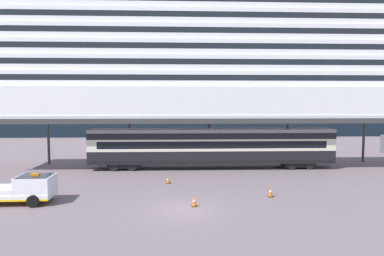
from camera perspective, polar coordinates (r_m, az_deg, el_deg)
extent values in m
plane|color=#65575E|center=(21.90, -1.54, -13.73)|extent=(400.00, 400.00, 0.00)
cube|color=black|center=(77.40, -8.16, 0.37)|extent=(149.84, 22.30, 3.00)
cube|color=white|center=(77.22, -8.20, 4.08)|extent=(149.84, 22.30, 7.01)
cube|color=white|center=(77.37, -8.24, 7.86)|extent=(137.85, 20.52, 3.18)
cube|color=black|center=(67.26, -9.16, 8.52)|extent=(131.86, 0.12, 1.15)
cube|color=white|center=(77.64, -8.27, 10.20)|extent=(132.34, 19.70, 3.18)
cube|color=black|center=(67.98, -9.15, 11.17)|extent=(126.58, 0.12, 1.15)
cube|color=white|center=(78.03, -8.30, 12.53)|extent=(126.82, 18.88, 3.18)
cube|color=black|center=(68.83, -9.14, 13.76)|extent=(121.31, 0.12, 1.15)
cube|color=white|center=(78.55, -8.32, 14.83)|extent=(121.31, 18.05, 3.18)
cube|color=black|center=(69.83, -9.13, 16.29)|extent=(116.04, 0.12, 1.15)
cube|color=white|center=(79.19, -8.35, 17.09)|extent=(115.80, 17.23, 3.18)
cube|color=black|center=(70.95, -9.12, 18.73)|extent=(110.76, 0.12, 1.15)
cube|color=white|center=(79.96, -8.38, 19.32)|extent=(110.28, 16.41, 3.18)
cube|color=#BCBCBC|center=(34.91, 3.33, 2.06)|extent=(44.59, 6.08, 0.25)
cube|color=#363636|center=(32.01, 3.83, 1.18)|extent=(44.59, 0.20, 0.50)
cylinder|color=#363636|center=(40.26, -23.27, -1.93)|extent=(0.28, 0.28, 5.29)
cylinder|color=#363636|center=(37.99, -10.61, -2.01)|extent=(0.28, 0.28, 5.29)
cylinder|color=#363636|center=(37.74, 2.92, -1.98)|extent=(0.28, 0.28, 5.29)
cylinder|color=#363636|center=(39.55, 15.90, -1.85)|extent=(0.28, 0.28, 5.29)
cylinder|color=#363636|center=(43.17, 27.22, -1.66)|extent=(0.28, 0.28, 5.29)
cube|color=black|center=(34.90, 3.37, -5.47)|extent=(24.92, 2.80, 0.40)
cube|color=black|center=(34.79, 3.38, -4.42)|extent=(24.92, 2.80, 0.90)
cube|color=beige|center=(34.65, 3.38, -2.70)|extent=(24.92, 2.80, 1.20)
cube|color=black|center=(33.29, 3.62, -2.91)|extent=(22.93, 0.08, 0.72)
cube|color=black|center=(34.55, 3.39, -1.22)|extent=(24.92, 2.80, 0.60)
cube|color=#979797|center=(34.51, 3.40, -0.43)|extent=(24.92, 2.69, 0.36)
cube|color=black|center=(35.25, -11.39, -6.12)|extent=(3.20, 2.35, 0.50)
cylinder|color=black|center=(34.27, -13.20, -6.49)|extent=(0.84, 0.12, 0.84)
cylinder|color=black|center=(33.98, -10.19, -6.54)|extent=(0.84, 0.12, 0.84)
cube|color=black|center=(36.94, 17.43, -5.75)|extent=(3.20, 2.35, 0.50)
cylinder|color=black|center=(35.55, 16.69, -6.17)|extent=(0.84, 0.12, 0.84)
cylinder|color=black|center=(36.17, 19.41, -6.06)|extent=(0.84, 0.12, 0.84)
cube|color=white|center=(25.98, -28.13, -10.02)|extent=(5.25, 2.13, 0.36)
cube|color=#F2B20C|center=(26.01, -28.12, -10.29)|extent=(5.25, 2.15, 0.12)
cube|color=white|center=(25.25, -25.15, -8.62)|extent=(2.34, 1.98, 1.10)
cube|color=#19232D|center=(25.18, -25.17, -7.84)|extent=(2.13, 1.89, 0.44)
cube|color=orange|center=(25.12, -25.19, -7.22)|extent=(0.56, 0.21, 0.16)
cylinder|color=black|center=(26.30, -23.85, -10.11)|extent=(0.81, 0.27, 0.80)
cylinder|color=black|center=(24.49, -25.48, -11.22)|extent=(0.81, 0.27, 0.80)
cube|color=black|center=(25.27, 13.23, -11.33)|extent=(0.36, 0.36, 0.04)
cone|color=#EA590F|center=(25.17, 13.24, -10.49)|extent=(0.30, 0.30, 0.72)
cylinder|color=white|center=(25.16, 13.24, -10.41)|extent=(0.17, 0.17, 0.10)
cube|color=black|center=(22.52, 0.39, -13.16)|extent=(0.36, 0.36, 0.04)
cone|color=#EA590F|center=(22.42, 0.39, -12.37)|extent=(0.30, 0.30, 0.61)
cylinder|color=white|center=(22.41, 0.39, -12.30)|extent=(0.17, 0.17, 0.09)
cube|color=black|center=(28.63, -4.11, -9.36)|extent=(0.36, 0.36, 0.04)
cone|color=#EA590F|center=(28.56, -4.11, -8.76)|extent=(0.30, 0.30, 0.57)
cylinder|color=white|center=(28.55, -4.11, -8.71)|extent=(0.17, 0.17, 0.08)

